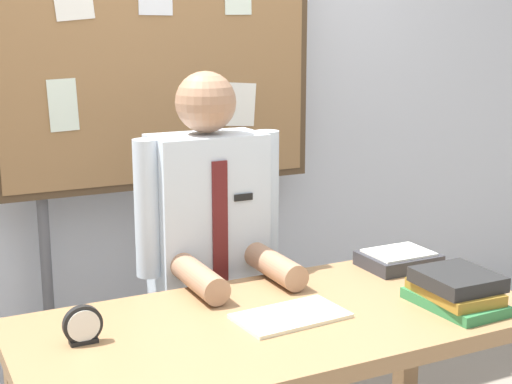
% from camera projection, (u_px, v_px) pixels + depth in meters
% --- Properties ---
extents(back_wall, '(6.40, 0.08, 2.70)m').
position_uv_depth(back_wall, '(144.00, 83.00, 3.17)').
color(back_wall, silver).
rests_on(back_wall, ground_plane).
extents(desk, '(1.57, 0.74, 0.74)m').
position_uv_depth(desk, '(281.00, 346.00, 2.24)').
color(desk, '#9E754C').
rests_on(desk, ground_plane).
extents(person, '(0.55, 0.56, 1.44)m').
position_uv_depth(person, '(209.00, 282.00, 2.72)').
color(person, '#2D2D33').
rests_on(person, ground_plane).
extents(bulletin_board, '(1.34, 0.09, 2.06)m').
position_uv_depth(bulletin_board, '(159.00, 55.00, 2.97)').
color(bulletin_board, '#4C3823').
rests_on(bulletin_board, ground_plane).
extents(book_stack, '(0.22, 0.30, 0.11)m').
position_uv_depth(book_stack, '(456.00, 290.00, 2.29)').
color(book_stack, '#337F47').
rests_on(book_stack, desk).
extents(open_notebook, '(0.34, 0.21, 0.01)m').
position_uv_depth(open_notebook, '(291.00, 316.00, 2.21)').
color(open_notebook, '#F4EFCC').
rests_on(open_notebook, desk).
extents(desk_clock, '(0.11, 0.04, 0.11)m').
position_uv_depth(desk_clock, '(83.00, 326.00, 2.03)').
color(desk_clock, black).
rests_on(desk_clock, desk).
extents(paper_tray, '(0.26, 0.20, 0.06)m').
position_uv_depth(paper_tray, '(398.00, 259.00, 2.68)').
color(paper_tray, '#333338').
rests_on(paper_tray, desk).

